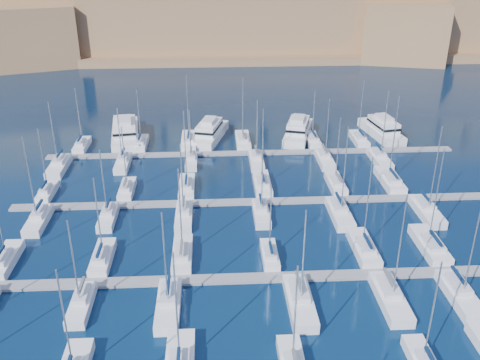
{
  "coord_description": "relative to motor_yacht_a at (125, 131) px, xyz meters",
  "views": [
    {
      "loc": [
        -8.16,
        -70.5,
        42.02
      ],
      "look_at": [
        -3.93,
        6.0,
        6.22
      ],
      "focal_mm": 40.0,
      "sensor_mm": 36.0,
      "label": 1
    }
  ],
  "objects": [
    {
      "name": "ground",
      "position": [
        27.45,
        -42.49,
        -1.73
      ],
      "size": [
        600.0,
        600.0,
        0.0
      ],
      "primitive_type": "plane",
      "color": "black",
      "rests_on": "ground"
    },
    {
      "name": "pontoon_mid_near",
      "position": [
        27.45,
        -54.49,
        -1.53
      ],
      "size": [
        84.0,
        2.0,
        0.4
      ],
      "primitive_type": "cube",
      "color": "slate",
      "rests_on": "ground"
    },
    {
      "name": "pontoon_mid_far",
      "position": [
        27.45,
        -32.49,
        -1.53
      ],
      "size": [
        84.0,
        2.0,
        0.4
      ],
      "primitive_type": "cube",
      "color": "slate",
      "rests_on": "ground"
    },
    {
      "name": "pontoon_far",
      "position": [
        27.45,
        -10.49,
        -1.53
      ],
      "size": [
        84.0,
        2.0,
        0.4
      ],
      "primitive_type": "cube",
      "color": "slate",
      "rests_on": "ground"
    },
    {
      "name": "sailboat_12",
      "position": [
        -9.72,
        -49.15,
        -0.98
      ],
      "size": [
        2.67,
        8.91,
        14.9
      ],
      "color": "white",
      "rests_on": "ground"
    },
    {
      "name": "sailboat_13",
      "position": [
        3.61,
        -49.28,
        -1.0
      ],
      "size": [
        2.59,
        8.65,
        12.98
      ],
      "color": "white",
      "rests_on": "ground"
    },
    {
      "name": "sailboat_14",
      "position": [
        14.7,
        -49.09,
        -0.98
      ],
      "size": [
        2.71,
        9.04,
        13.94
      ],
      "color": "white",
      "rests_on": "ground"
    },
    {
      "name": "sailboat_15",
      "position": [
        26.97,
        -49.92,
        -1.02
      ],
      "size": [
        2.2,
        7.34,
        11.52
      ],
      "color": "white",
      "rests_on": "ground"
    },
    {
      "name": "sailboat_16",
      "position": [
        40.64,
        -48.84,
        -0.97
      ],
      "size": [
        2.86,
        9.54,
        14.86
      ],
      "color": "white",
      "rests_on": "ground"
    },
    {
      "name": "sailboat_17",
      "position": [
        50.41,
        -48.6,
        -0.96
      ],
      "size": [
        3.01,
        10.03,
        15.84
      ],
      "color": "white",
      "rests_on": "ground"
    },
    {
      "name": "sailboat_19",
      "position": [
        2.85,
        -59.37,
        -1.0
      ],
      "size": [
        2.39,
        7.96,
        12.95
      ],
      "color": "white",
      "rests_on": "ground"
    },
    {
      "name": "sailboat_20",
      "position": [
        13.5,
        -60.13,
        -0.98
      ],
      "size": [
        2.86,
        9.52,
        14.11
      ],
      "color": "white",
      "rests_on": "ground"
    },
    {
      "name": "sailboat_21",
      "position": [
        29.55,
        -60.43,
        -0.97
      ],
      "size": [
        3.04,
        10.12,
        14.09
      ],
      "color": "white",
      "rests_on": "ground"
    },
    {
      "name": "sailboat_22",
      "position": [
        40.89,
        -60.28,
        -0.96
      ],
      "size": [
        2.94,
        9.81,
        15.57
      ],
      "color": "white",
      "rests_on": "ground"
    },
    {
      "name": "sailboat_23",
      "position": [
        49.8,
        -60.16,
        -0.96
      ],
      "size": [
        2.87,
        9.58,
        15.89
      ],
      "color": "white",
      "rests_on": "ground"
    },
    {
      "name": "sailboat_24",
      "position": [
        -9.7,
        -27.81,
        -1.01
      ],
      "size": [
        2.27,
        7.57,
        12.5
      ],
      "color": "white",
      "rests_on": "ground"
    },
    {
      "name": "sailboat_25",
      "position": [
        4.06,
        -27.55,
        -1.0
      ],
      "size": [
        2.43,
        8.09,
        12.55
      ],
      "color": "white",
      "rests_on": "ground"
    },
    {
      "name": "sailboat_26",
      "position": [
        14.56,
        -27.08,
        -0.97
      ],
      "size": [
        2.71,
        9.04,
        14.9
      ],
      "color": "white",
      "rests_on": "ground"
    },
    {
      "name": "sailboat_27",
      "position": [
        28.05,
        -26.74,
        -0.97
      ],
      "size": [
        2.92,
        9.74,
        14.97
      ],
      "color": "white",
      "rests_on": "ground"
    },
    {
      "name": "sailboat_28",
      "position": [
        41.34,
        -27.28,
        -0.99
      ],
      "size": [
        2.59,
        8.65,
        13.28
      ],
      "color": "white",
      "rests_on": "ground"
    },
    {
      "name": "sailboat_29",
      "position": [
        51.49,
        -26.42,
        -0.95
      ],
      "size": [
        3.12,
        10.39,
        16.78
      ],
      "color": "white",
      "rests_on": "ground"
    },
    {
      "name": "sailboat_30",
      "position": [
        -8.37,
        -37.81,
        -0.97
      ],
      "size": [
        2.66,
        8.86,
        15.16
      ],
      "color": "white",
      "rests_on": "ground"
    },
    {
      "name": "sailboat_31",
      "position": [
        2.43,
        -37.42,
        -1.0
      ],
      "size": [
        2.42,
        8.06,
        12.7
      ],
      "color": "white",
      "rests_on": "ground"
    },
    {
      "name": "sailboat_32",
      "position": [
        14.48,
        -37.8,
        -0.99
      ],
      "size": [
        2.65,
        8.84,
        13.53
      ],
      "color": "white",
      "rests_on": "ground"
    },
    {
      "name": "sailboat_33",
      "position": [
        26.88,
        -37.53,
        -0.99
      ],
      "size": [
        2.48,
        8.28,
        14.04
      ],
      "color": "white",
      "rests_on": "ground"
    },
    {
      "name": "sailboat_34",
      "position": [
        39.54,
        -38.28,
        -0.96
      ],
      "size": [
        2.94,
        9.81,
        15.97
      ],
      "color": "white",
      "rests_on": "ground"
    },
    {
      "name": "sailboat_35",
      "position": [
        53.81,
        -38.29,
        -0.96
      ],
      "size": [
        2.95,
        9.84,
        15.71
      ],
      "color": "white",
      "rests_on": "ground"
    },
    {
      "name": "sailboat_36",
      "position": [
        -8.44,
        -5.48,
        -0.99
      ],
      "size": [
        2.47,
        8.24,
        13.28
      ],
      "color": "white",
      "rests_on": "ground"
    },
    {
      "name": "sailboat_37",
      "position": [
        3.98,
        -5.26,
        -1.0
      ],
      "size": [
        2.61,
        8.69,
        12.73
      ],
      "color": "white",
      "rests_on": "ground"
    },
    {
      "name": "sailboat_38",
      "position": [
        14.22,
        -4.33,
        -0.96
      ],
      "size": [
        3.18,
        10.59,
        15.42
      ],
      "color": "white",
      "rests_on": "ground"
    },
    {
      "name": "sailboat_39",
      "position": [
        25.91,
        -4.64,
        -0.97
      ],
      "size": [
        2.99,
        9.95,
        14.78
      ],
      "color": "white",
      "rests_on": "ground"
    },
    {
      "name": "sailboat_40",
      "position": [
        41.07,
        -5.21,
        -1.0
      ],
      "size": [
        2.63,
        8.78,
        12.08
      ],
      "color": "white",
      "rests_on": "ground"
    },
    {
      "name": "sailboat_41",
      "position": [
        51.32,
        -5.13,
        -0.98
      ],
      "size": [
        2.68,
        8.94,
        13.96
      ],
      "color": "white",
      "rests_on": "ground"
    },
    {
      "name": "sailboat_42",
      "position": [
        -10.5,
        -16.38,
        -0.97
      ],
      "size": [
        3.01,
        10.02,
        14.08
      ],
      "color": "white",
      "rests_on": "ground"
    },
    {
      "name": "sailboat_43",
      "position": [
        1.68,
        -15.63,
        -1.0
      ],
      "size": [
        2.55,
        8.49,
        12.39
      ],
      "color": "white",
      "rests_on": "ground"
    },
    {
      "name": "sailboat_44",
      "position": [
        15.04,
        -15.24,
        -1.01
      ],
      "size": [
        2.31,
        7.7,
        11.68
      ],
      "color": "white",
      "rests_on": "ground"
    },
    {
      "name": "sailboat_45",
      "position": [
        27.91,
        -15.72,
        -0.99
      ],
      "size": [
        2.6,
        8.68,
        13.51
      ],
      "color": "white",
      "rests_on": "ground"
    },
    {
      "name": "sailboat_46",
      "position": [
        41.57,
        -15.88,
        -0.99
      ],
      "size": [
        2.7,
        8.99,
        13.55
      ],
      "color": "white",
      "rests_on": "ground"
    },
    {
      "name": "sailboat_47",
      "position": [
        52.6,
        -16.21,
        -0.97
      ],
      "size": [
        2.9,
        9.68,
        15.1
      ],
      "color": "white",
      "rests_on": "ground"
    },
    {
      "name": "motor_yacht_a",
      "position": [
        0.0,
        0.0,
        0.0
      ],
      "size": [
        8.05,
        19.29,
        5.25
      ],
      "color": "white",
      "rests_on": "ground"
    },
    {
      "name": "motor_yacht_b",
      "position": [
        18.75,
        -1.49,
        0.0
      ],
      "size": [
        8.63,
        16.28,
        5.25
      ],
      "color": "white",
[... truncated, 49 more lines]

